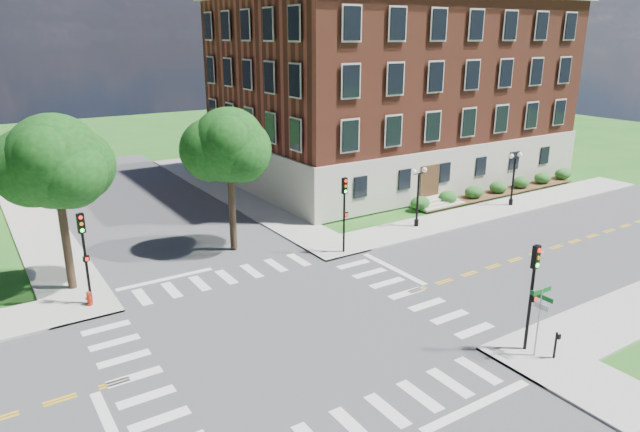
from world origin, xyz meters
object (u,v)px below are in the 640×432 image
traffic_signal_se (533,284)px  traffic_signal_ne (344,205)px  twin_lamp_west (418,194)px  twin_lamp_east (514,176)px  fire_hydrant (89,299)px  traffic_signal_nw (84,247)px  push_button_post (556,344)px  street_sign_pole (540,309)px

traffic_signal_se → traffic_signal_ne: bearing=89.6°
twin_lamp_west → twin_lamp_east: size_ratio=1.00×
twin_lamp_east → fire_hydrant: size_ratio=5.64×
traffic_signal_ne → fire_hydrant: 15.37m
traffic_signal_se → twin_lamp_west: size_ratio=1.13×
traffic_signal_nw → push_button_post: traffic_signal_nw is taller
twin_lamp_west → fire_hydrant: bearing=-178.9°
traffic_signal_ne → street_sign_pole: (-0.19, -14.40, -0.88)m
traffic_signal_nw → push_button_post: (15.34, -16.05, -2.39)m
traffic_signal_nw → fire_hydrant: (-0.11, -0.14, -2.72)m
twin_lamp_east → street_sign_pole: twin_lamp_east is taller
fire_hydrant → street_sign_pole: bearing=-45.8°
traffic_signal_nw → push_button_post: size_ratio=4.00×
traffic_signal_nw → push_button_post: bearing=-46.3°
push_button_post → fire_hydrant: (-15.45, 15.91, -0.33)m
street_sign_pole → twin_lamp_east: bearing=41.8°
street_sign_pole → traffic_signal_ne: bearing=89.2°
traffic_signal_nw → traffic_signal_ne: bearing=-4.0°
twin_lamp_east → traffic_signal_se: bearing=-139.1°
street_sign_pole → push_button_post: street_sign_pole is taller
traffic_signal_se → traffic_signal_nw: size_ratio=1.00×
twin_lamp_east → push_button_post: bearing=-136.3°
traffic_signal_se → traffic_signal_ne: size_ratio=1.00×
traffic_signal_se → twin_lamp_east: bearing=40.9°
push_button_post → fire_hydrant: 22.18m
traffic_signal_ne → street_sign_pole: 14.43m
twin_lamp_east → street_sign_pole: bearing=-138.2°
traffic_signal_ne → push_button_post: 15.19m
twin_lamp_west → fire_hydrant: size_ratio=5.64×
traffic_signal_ne → push_button_post: bearing=-88.7°
street_sign_pole → push_button_post: (0.54, -0.59, -1.51)m
twin_lamp_west → street_sign_pole: bearing=-115.4°
traffic_signal_ne → twin_lamp_east: 17.35m
traffic_signal_ne → twin_lamp_west: 7.45m
traffic_signal_ne → fire_hydrant: bearing=176.6°
traffic_signal_se → traffic_signal_ne: (0.09, 13.85, 0.00)m
twin_lamp_east → push_button_post: size_ratio=3.53×
traffic_signal_se → twin_lamp_east: traffic_signal_se is taller
twin_lamp_east → push_button_post: 23.52m
traffic_signal_nw → fire_hydrant: bearing=-128.8°
street_sign_pole → traffic_signal_se: bearing=79.6°
fire_hydrant → traffic_signal_ne: bearing=-3.4°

